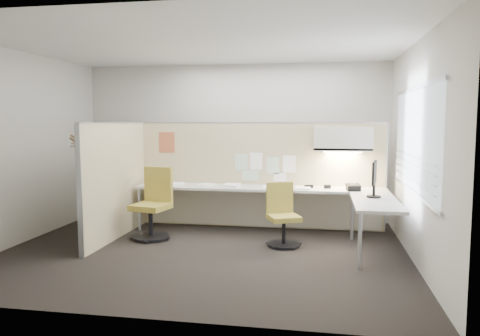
% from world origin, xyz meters
% --- Properties ---
extents(floor, '(5.50, 4.50, 0.01)m').
position_xyz_m(floor, '(0.00, 0.00, -0.01)').
color(floor, black).
rests_on(floor, ground).
extents(ceiling, '(5.50, 4.50, 0.01)m').
position_xyz_m(ceiling, '(0.00, 0.00, 2.80)').
color(ceiling, white).
rests_on(ceiling, wall_back).
extents(wall_back, '(5.50, 0.02, 2.80)m').
position_xyz_m(wall_back, '(0.00, 2.25, 1.40)').
color(wall_back, beige).
rests_on(wall_back, ground).
extents(wall_front, '(5.50, 0.02, 2.80)m').
position_xyz_m(wall_front, '(0.00, -2.25, 1.40)').
color(wall_front, beige).
rests_on(wall_front, ground).
extents(wall_left, '(0.02, 4.50, 2.80)m').
position_xyz_m(wall_left, '(-2.75, 0.00, 1.40)').
color(wall_left, beige).
rests_on(wall_left, ground).
extents(wall_right, '(0.02, 4.50, 2.80)m').
position_xyz_m(wall_right, '(2.75, 0.00, 1.40)').
color(wall_right, beige).
rests_on(wall_right, ground).
extents(window_pane, '(0.01, 2.80, 1.30)m').
position_xyz_m(window_pane, '(2.73, 0.00, 1.55)').
color(window_pane, '#9DA8B7').
rests_on(window_pane, wall_right).
extents(partition_back, '(4.10, 0.06, 1.75)m').
position_xyz_m(partition_back, '(0.55, 1.60, 0.88)').
color(partition_back, '#CDBB8E').
rests_on(partition_back, floor).
extents(partition_left, '(0.06, 2.20, 1.75)m').
position_xyz_m(partition_left, '(-1.50, 0.50, 0.88)').
color(partition_left, '#CDBB8E').
rests_on(partition_left, floor).
extents(desk, '(4.00, 2.07, 0.73)m').
position_xyz_m(desk, '(0.93, 1.13, 0.60)').
color(desk, beige).
rests_on(desk, floor).
extents(overhead_bin, '(0.90, 0.36, 0.38)m').
position_xyz_m(overhead_bin, '(1.90, 1.39, 1.51)').
color(overhead_bin, beige).
rests_on(overhead_bin, partition_back).
extents(task_light_strip, '(0.60, 0.06, 0.02)m').
position_xyz_m(task_light_strip, '(1.90, 1.39, 1.30)').
color(task_light_strip, '#FFEABF').
rests_on(task_light_strip, overhead_bin).
extents(pinned_papers, '(1.01, 0.00, 0.47)m').
position_xyz_m(pinned_papers, '(0.63, 1.57, 1.03)').
color(pinned_papers, '#8CBF8C').
rests_on(pinned_papers, partition_back).
extents(poster, '(0.28, 0.00, 0.35)m').
position_xyz_m(poster, '(-1.05, 1.57, 1.42)').
color(poster, '#FF5C20').
rests_on(poster, partition_back).
extents(chair_left, '(0.59, 0.61, 1.06)m').
position_xyz_m(chair_left, '(-0.94, 0.57, 0.50)').
color(chair_left, black).
rests_on(chair_left, floor).
extents(chair_right, '(0.54, 0.56, 0.89)m').
position_xyz_m(chair_right, '(1.04, 0.50, 0.42)').
color(chair_right, black).
rests_on(chair_right, floor).
extents(monitor, '(0.20, 0.47, 0.50)m').
position_xyz_m(monitor, '(2.30, 0.51, 1.02)').
color(monitor, black).
rests_on(monitor, desk).
extents(phone, '(0.23, 0.22, 0.12)m').
position_xyz_m(phone, '(2.06, 1.12, 0.78)').
color(phone, black).
rests_on(phone, desk).
extents(stapler, '(0.15, 0.08, 0.05)m').
position_xyz_m(stapler, '(1.39, 1.30, 0.76)').
color(stapler, black).
rests_on(stapler, desk).
extents(tape_dispenser, '(0.12, 0.09, 0.06)m').
position_xyz_m(tape_dispenser, '(1.67, 1.28, 0.76)').
color(tape_dispenser, black).
rests_on(tape_dispenser, desk).
extents(coat_hook, '(0.18, 0.42, 1.27)m').
position_xyz_m(coat_hook, '(-1.58, -0.44, 1.43)').
color(coat_hook, silver).
rests_on(coat_hook, partition_left).
extents(paper_stack_0, '(0.29, 0.34, 0.03)m').
position_xyz_m(paper_stack_0, '(-0.79, 1.27, 0.75)').
color(paper_stack_0, white).
rests_on(paper_stack_0, desk).
extents(paper_stack_1, '(0.29, 0.35, 0.02)m').
position_xyz_m(paper_stack_1, '(-0.31, 1.32, 0.74)').
color(paper_stack_1, white).
rests_on(paper_stack_1, desk).
extents(paper_stack_2, '(0.25, 0.31, 0.05)m').
position_xyz_m(paper_stack_2, '(0.16, 1.17, 0.75)').
color(paper_stack_2, white).
rests_on(paper_stack_2, desk).
extents(paper_stack_3, '(0.24, 0.31, 0.01)m').
position_xyz_m(paper_stack_3, '(0.77, 1.26, 0.74)').
color(paper_stack_3, white).
rests_on(paper_stack_3, desk).
extents(paper_stack_4, '(0.24, 0.30, 0.02)m').
position_xyz_m(paper_stack_4, '(1.29, 1.19, 0.74)').
color(paper_stack_4, white).
rests_on(paper_stack_4, desk).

